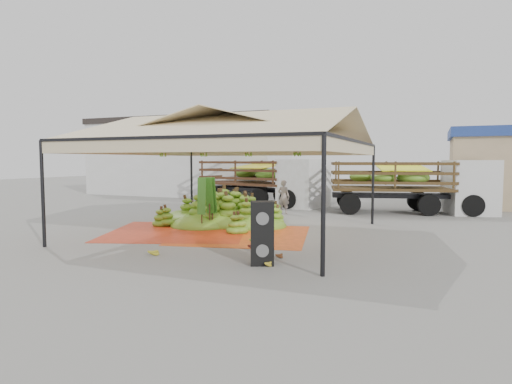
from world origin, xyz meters
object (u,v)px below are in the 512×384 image
at_px(vendor, 284,197).
at_px(speaker_stack, 262,233).
at_px(truck_right, 417,180).
at_px(truck_left, 267,177).
at_px(banana_heap, 223,208).

bearing_deg(vendor, speaker_stack, 114.97).
distance_m(speaker_stack, truck_right, 12.35).
relative_size(speaker_stack, truck_left, 0.19).
bearing_deg(truck_right, truck_left, 158.90).
xyz_separation_m(truck_left, truck_right, (7.83, -0.89, -0.03)).
distance_m(vendor, truck_right, 6.27).
distance_m(banana_heap, vendor, 3.94).
relative_size(banana_heap, speaker_stack, 3.83).
height_order(banana_heap, truck_left, truck_left).
xyz_separation_m(speaker_stack, vendor, (-2.61, 9.25, 0.03)).
distance_m(banana_heap, speaker_stack, 6.70).
distance_m(vendor, truck_left, 4.31).
bearing_deg(banana_heap, truck_left, 97.95).
xyz_separation_m(speaker_stack, truck_right, (2.99, 11.96, 0.77)).
bearing_deg(banana_heap, vendor, 72.22).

